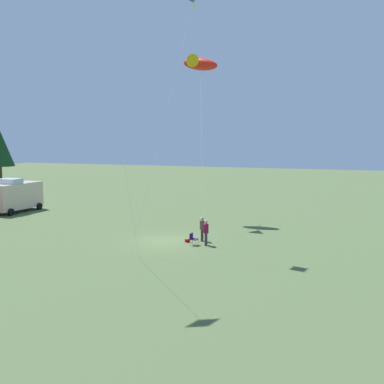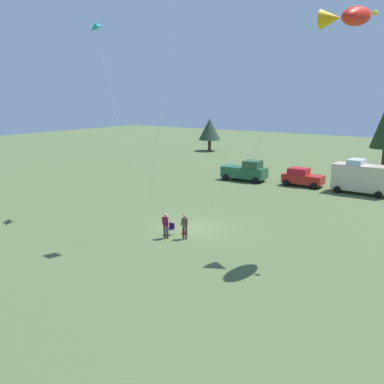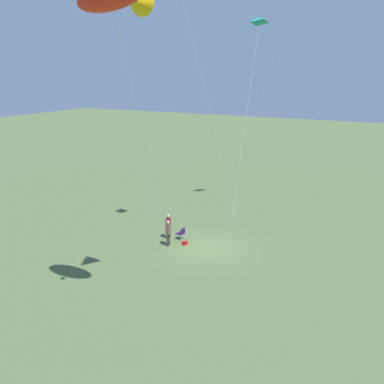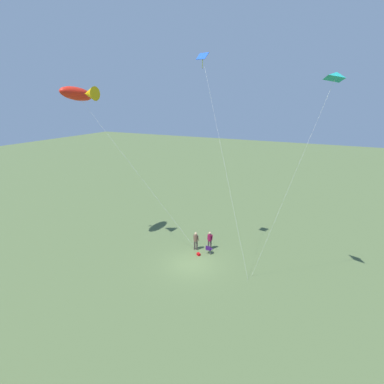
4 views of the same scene
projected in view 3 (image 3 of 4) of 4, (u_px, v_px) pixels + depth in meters
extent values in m
plane|color=#4F6238|center=(208.00, 248.00, 28.95)|extent=(160.00, 160.00, 0.00)
cylinder|color=#3A2F30|center=(168.00, 240.00, 29.18)|extent=(0.14, 0.14, 0.85)
cylinder|color=#3A2F30|center=(169.00, 239.00, 29.37)|extent=(0.14, 0.14, 0.85)
cylinder|color=brown|center=(168.00, 229.00, 29.08)|extent=(0.37, 0.37, 0.62)
sphere|color=tan|center=(168.00, 222.00, 28.96)|extent=(0.24, 0.24, 0.24)
cylinder|color=brown|center=(166.00, 229.00, 28.92)|extent=(0.12, 0.10, 0.55)
cylinder|color=brown|center=(169.00, 228.00, 29.27)|extent=(0.22, 0.11, 0.56)
cube|color=#2E1151|center=(180.00, 233.00, 30.41)|extent=(0.52, 0.52, 0.04)
cube|color=#2E1151|center=(183.00, 231.00, 30.24)|extent=(0.48, 0.09, 0.40)
cylinder|color=#A5A8AD|center=(176.00, 237.00, 30.41)|extent=(0.03, 0.03, 0.42)
cylinder|color=#A5A8AD|center=(179.00, 235.00, 30.75)|extent=(0.03, 0.03, 0.42)
cylinder|color=#A5A8AD|center=(181.00, 238.00, 30.18)|extent=(0.03, 0.03, 0.42)
cylinder|color=#A5A8AD|center=(184.00, 236.00, 30.52)|extent=(0.03, 0.03, 0.42)
cylinder|color=#3E3036|center=(168.00, 233.00, 30.43)|extent=(0.14, 0.14, 0.85)
cylinder|color=#3E3036|center=(169.00, 232.00, 30.62)|extent=(0.14, 0.14, 0.85)
cylinder|color=maroon|center=(168.00, 222.00, 30.33)|extent=(0.37, 0.37, 0.62)
sphere|color=tan|center=(168.00, 216.00, 30.21)|extent=(0.24, 0.24, 0.24)
cylinder|color=maroon|center=(166.00, 223.00, 30.17)|extent=(0.13, 0.10, 0.55)
cylinder|color=maroon|center=(169.00, 221.00, 30.52)|extent=(0.14, 0.10, 0.56)
cube|color=red|center=(185.00, 243.00, 29.55)|extent=(0.39, 0.35, 0.22)
cone|color=#E6B00E|center=(134.00, 0.00, 17.51)|extent=(1.13, 1.12, 1.12)
cylinder|color=silver|center=(147.00, 156.00, 22.84)|extent=(9.30, 3.52, 13.77)
cylinder|color=#4C3823|center=(167.00, 246.00, 29.41)|extent=(0.04, 0.04, 0.01)
pyramid|color=teal|center=(259.00, 20.00, 33.09)|extent=(1.45, 1.40, 0.68)
cylinder|color=silver|center=(245.00, 124.00, 33.25)|extent=(4.13, 0.07, 14.47)
cylinder|color=#4C3823|center=(231.00, 224.00, 33.43)|extent=(0.04, 0.04, 0.01)
cylinder|color=silver|center=(211.00, 116.00, 29.24)|extent=(5.08, 2.29, 16.41)
cylinder|color=#4C3823|center=(239.00, 226.00, 33.04)|extent=(0.04, 0.04, 0.01)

